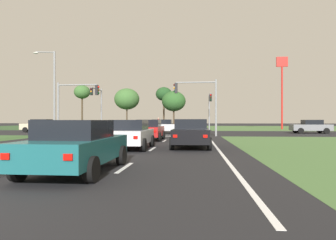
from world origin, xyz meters
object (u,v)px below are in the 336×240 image
at_px(car_teal_third, 77,145).
at_px(car_black_eighth, 191,133).
at_px(car_grey_fourth, 311,126).
at_px(treeline_near, 82,92).
at_px(traffic_signal_far_right, 210,105).
at_px(car_white_near, 130,134).
at_px(car_navy_fifth, 153,124).
at_px(traffic_signal_near_left, 74,99).
at_px(street_lamp_second, 52,88).
at_px(pedestrian_at_median, 158,122).
at_px(treeline_third, 164,94).
at_px(traffic_signal_near_right, 200,97).
at_px(treeline_second, 127,99).
at_px(treeline_fourth, 174,101).
at_px(car_beige_sixth, 41,126).
at_px(fastfood_pole_sign, 282,77).
at_px(car_silver_seventh, 163,126).
at_px(traffic_signal_far_left, 98,101).
at_px(car_red_second, 149,130).

height_order(car_teal_third, car_black_eighth, car_black_eighth).
relative_size(car_grey_fourth, treeline_near, 0.46).
bearing_deg(traffic_signal_far_right, car_white_near, -102.26).
bearing_deg(car_navy_fifth, traffic_signal_near_left, 82.68).
height_order(car_black_eighth, street_lamp_second, street_lamp_second).
relative_size(pedestrian_at_median, treeline_third, 0.20).
height_order(traffic_signal_near_right, pedestrian_at_median, traffic_signal_near_right).
relative_size(car_grey_fourth, traffic_signal_near_right, 0.81).
xyz_separation_m(car_white_near, car_black_eighth, (3.12, 1.02, 0.02)).
distance_m(traffic_signal_near_left, pedestrian_at_median, 20.78).
relative_size(traffic_signal_far_right, treeline_third, 0.57).
xyz_separation_m(treeline_near, treeline_second, (9.69, 1.34, -1.43)).
relative_size(pedestrian_at_median, treeline_fourth, 0.23).
bearing_deg(car_black_eighth, car_grey_fourth, 54.32).
bearing_deg(treeline_third, car_beige_sixth, -111.74).
bearing_deg(pedestrian_at_median, fastfood_pole_sign, -47.66).
bearing_deg(treeline_third, treeline_fourth, -60.25).
bearing_deg(car_silver_seventh, pedestrian_at_median, -170.70).
xyz_separation_m(car_black_eighth, traffic_signal_far_left, (-13.06, 23.20, 3.27)).
bearing_deg(traffic_signal_far_right, car_beige_sixth, -168.14).
bearing_deg(car_red_second, car_navy_fifth, 97.91).
bearing_deg(car_white_near, car_teal_third, -90.07).
bearing_deg(treeline_third, car_navy_fifth, -96.82).
distance_m(traffic_signal_near_right, treeline_fourth, 33.48).
xyz_separation_m(pedestrian_at_median, treeline_near, (-18.81, 15.15, 6.37)).
height_order(pedestrian_at_median, treeline_near, treeline_near).
bearing_deg(car_navy_fifth, traffic_signal_far_left, 72.51).
bearing_deg(traffic_signal_far_left, treeline_near, 116.23).
height_order(traffic_signal_near_right, traffic_signal_far_left, traffic_signal_far_left).
xyz_separation_m(traffic_signal_far_right, treeline_near, (-26.67, 23.29, 4.09)).
distance_m(car_white_near, treeline_fourth, 45.85).
bearing_deg(car_navy_fifth, treeline_fourth, -126.58).
height_order(street_lamp_second, treeline_fourth, street_lamp_second).
height_order(traffic_signal_far_right, treeline_near, treeline_near).
relative_size(traffic_signal_far_left, street_lamp_second, 0.69).
relative_size(car_teal_third, street_lamp_second, 0.51).
height_order(car_black_eighth, treeline_fourth, treeline_fourth).
bearing_deg(treeline_near, treeline_third, 8.23).
relative_size(traffic_signal_near_left, treeline_near, 0.56).
bearing_deg(street_lamp_second, car_teal_third, -61.61).
relative_size(car_teal_third, traffic_signal_near_right, 0.84).
distance_m(car_white_near, treeline_third, 50.61).
xyz_separation_m(traffic_signal_near_right, treeline_second, (-15.50, 36.31, 2.54)).
height_order(car_white_near, pedestrian_at_median, pedestrian_at_median).
bearing_deg(car_grey_fourth, car_silver_seventh, 95.62).
distance_m(car_silver_seventh, street_lamp_second, 12.39).
relative_size(traffic_signal_near_right, treeline_third, 0.60).
height_order(car_navy_fifth, car_black_eighth, car_navy_fifth).
bearing_deg(car_white_near, car_navy_fifth, 96.69).
relative_size(car_red_second, car_silver_seventh, 0.91).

